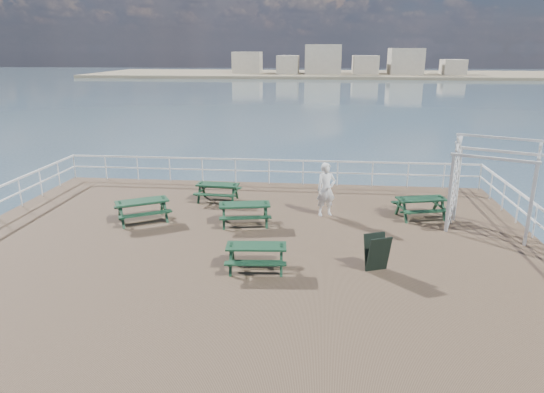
{
  "coord_description": "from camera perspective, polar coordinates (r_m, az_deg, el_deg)",
  "views": [
    {
      "loc": [
        2.23,
        -13.43,
        5.64
      ],
      "look_at": [
        0.7,
        1.34,
        1.1
      ],
      "focal_mm": 32.0,
      "sensor_mm": 36.0,
      "label": 1
    }
  ],
  "objects": [
    {
      "name": "picnic_table_c",
      "position": [
        17.51,
        17.14,
        -0.79
      ],
      "size": [
        1.94,
        1.71,
        0.81
      ],
      "rotation": [
        0.0,
        0.0,
        0.25
      ],
      "color": "#12331D",
      "rests_on": "ground"
    },
    {
      "name": "picnic_table_b",
      "position": [
        18.72,
        -6.4,
        0.94
      ],
      "size": [
        1.67,
        1.38,
        0.77
      ],
      "rotation": [
        0.0,
        0.0,
        -0.07
      ],
      "color": "#12331D",
      "rests_on": "ground"
    },
    {
      "name": "railing",
      "position": [
        16.85,
        -2.18,
        0.55
      ],
      "size": [
        17.77,
        13.76,
        1.1
      ],
      "color": "white",
      "rests_on": "ground"
    },
    {
      "name": "person",
      "position": [
        16.98,
        6.39,
        0.83
      ],
      "size": [
        0.81,
        0.67,
        1.89
      ],
      "primitive_type": "imported",
      "rotation": [
        0.0,
        0.0,
        0.37
      ],
      "color": "white",
      "rests_on": "ground"
    },
    {
      "name": "sea_backdrop",
      "position": [
        147.99,
        10.21,
        14.36
      ],
      "size": [
        300.0,
        300.0,
        9.2
      ],
      "color": "#3E5B69",
      "rests_on": "ground"
    },
    {
      "name": "sandwich_board",
      "position": [
        13.13,
        12.23,
        -6.52
      ],
      "size": [
        0.73,
        0.65,
        1.0
      ],
      "rotation": [
        0.0,
        0.0,
        0.38
      ],
      "color": "black",
      "rests_on": "ground"
    },
    {
      "name": "picnic_table_e",
      "position": [
        12.9,
        -1.85,
        -6.51
      ],
      "size": [
        1.69,
        1.41,
        0.77
      ],
      "rotation": [
        0.0,
        0.0,
        0.08
      ],
      "color": "#12331D",
      "rests_on": "ground"
    },
    {
      "name": "picnic_table_a",
      "position": [
        16.98,
        -15.02,
        -1.1
      ],
      "size": [
        2.18,
        2.06,
        0.84
      ],
      "rotation": [
        0.0,
        0.0,
        0.53
      ],
      "color": "#12331D",
      "rests_on": "ground"
    },
    {
      "name": "ground",
      "position": [
        14.79,
        -3.25,
        -6.07
      ],
      "size": [
        18.0,
        14.0,
        0.3
      ],
      "primitive_type": "cube",
      "color": "brown",
      "rests_on": "ground"
    },
    {
      "name": "picnic_table_d",
      "position": [
        16.15,
        -3.23,
        -1.51
      ],
      "size": [
        1.9,
        1.65,
        0.82
      ],
      "rotation": [
        0.0,
        0.0,
        0.19
      ],
      "color": "#12331D",
      "rests_on": "ground"
    },
    {
      "name": "trellis_arbor",
      "position": [
        16.69,
        24.45,
        0.62
      ],
      "size": [
        2.81,
        2.23,
        3.09
      ],
      "rotation": [
        0.0,
        0.0,
        -0.43
      ],
      "color": "white",
      "rests_on": "ground"
    }
  ]
}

